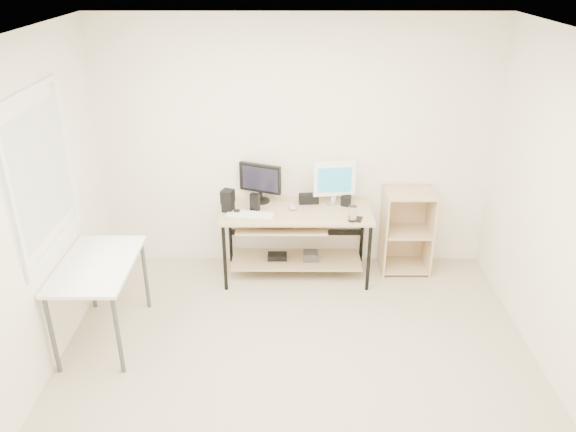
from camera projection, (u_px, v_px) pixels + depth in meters
The scene contains 16 objects.
room at pixel (280, 234), 3.91m from camera, with size 4.01×4.01×2.62m.
desk at pixel (294, 229), 5.70m from camera, with size 1.50×0.65×0.75m.
side_table at pixel (98, 271), 4.69m from camera, with size 0.60×1.00×0.75m.
shelf_unit at pixel (406, 229), 5.88m from camera, with size 0.50×0.40×0.90m.
black_monitor at pixel (260, 181), 5.70m from camera, with size 0.43×0.21×0.41m.
white_imac at pixel (334, 180), 5.63m from camera, with size 0.43×0.14×0.46m.
keyboard at pixel (250, 214), 5.51m from camera, with size 0.46×0.13×0.02m, color white.
mouse at pixel (292, 207), 5.63m from camera, with size 0.08×0.12×0.04m, color #B6B6BB.
center_speaker at pixel (309, 199), 5.74m from camera, with size 0.20×0.09×0.10m, color black.
speaker_left at pixel (228, 200), 5.54m from camera, with size 0.14×0.14×0.23m.
speaker_right at pixel (346, 201), 5.70m from camera, with size 0.09×0.09×0.10m, color black.
audio_controller at pixel (255, 202), 5.57m from camera, with size 0.09×0.06×0.18m, color black.
volume_puck at pixel (237, 211), 5.55m from camera, with size 0.06×0.06×0.03m, color black.
smartphone at pixel (358, 219), 5.41m from camera, with size 0.07×0.13×0.01m, color black.
coaster at pixel (352, 221), 5.38m from camera, with size 0.10×0.10×0.01m, color #926442.
drinking_glass at pixel (353, 214), 5.34m from camera, with size 0.08×0.08×0.15m, color white.
Camera 1 is at (-0.07, -3.43, 3.11)m, focal length 35.00 mm.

